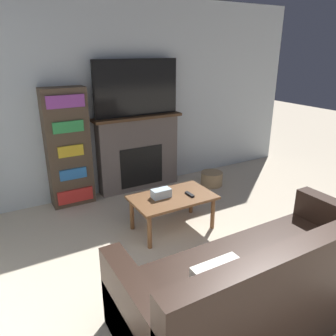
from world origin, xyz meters
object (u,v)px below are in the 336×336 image
(fireplace, at_px, (138,153))
(coffee_table, at_px, (172,201))
(couch, at_px, (263,285))
(bookshelf, at_px, (68,148))
(storage_basket, at_px, (212,179))
(tv, at_px, (137,88))

(fireplace, bearing_deg, coffee_table, -97.91)
(couch, distance_m, bookshelf, 2.94)
(fireplace, relative_size, couch, 0.59)
(fireplace, distance_m, storage_basket, 1.22)
(fireplace, height_order, coffee_table, fireplace)
(tv, xyz_separation_m, couch, (-0.25, -2.80, -1.22))
(tv, height_order, bookshelf, tv)
(fireplace, xyz_separation_m, coffee_table, (-0.18, -1.31, -0.20))
(coffee_table, height_order, storage_basket, coffee_table)
(fireplace, height_order, bookshelf, bookshelf)
(storage_basket, bearing_deg, tv, 156.30)
(fireplace, bearing_deg, tv, -90.00)
(tv, bearing_deg, fireplace, 90.00)
(bookshelf, bearing_deg, tv, 0.17)
(fireplace, height_order, couch, fireplace)
(bookshelf, bearing_deg, coffee_table, -56.94)
(coffee_table, xyz_separation_m, storage_basket, (1.21, 0.84, -0.26))
(tv, xyz_separation_m, storage_basket, (1.03, -0.45, -1.40))
(tv, bearing_deg, coffee_table, -98.03)
(couch, xyz_separation_m, coffee_table, (0.07, 1.51, 0.08))
(fireplace, relative_size, tv, 1.06)
(couch, relative_size, bookshelf, 1.42)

